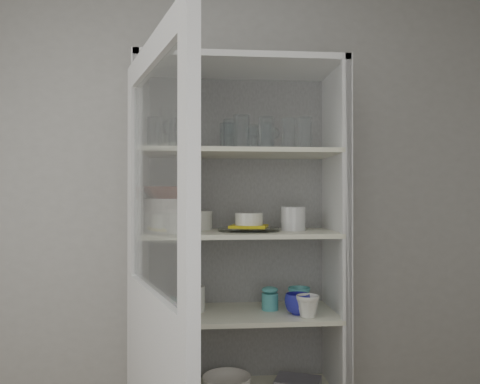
% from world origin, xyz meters
% --- Properties ---
extents(wall_back, '(3.60, 0.02, 2.60)m').
position_xyz_m(wall_back, '(0.00, 1.50, 1.30)').
color(wall_back, '#A09E98').
rests_on(wall_back, ground).
extents(pantry_cabinet, '(1.00, 0.45, 2.10)m').
position_xyz_m(pantry_cabinet, '(0.20, 1.34, 0.94)').
color(pantry_cabinet, silver).
rests_on(pantry_cabinet, floor).
extents(cupboard_door, '(0.32, 0.87, 2.00)m').
position_xyz_m(cupboard_door, '(-0.16, 0.62, 0.87)').
color(cupboard_door, silver).
rests_on(cupboard_door, floor).
extents(tumbler_0, '(0.09, 0.09, 0.14)m').
position_xyz_m(tumbler_0, '(-0.21, 1.15, 1.73)').
color(tumbler_0, silver).
rests_on(tumbler_0, shelf_glass).
extents(tumbler_1, '(0.09, 0.09, 0.14)m').
position_xyz_m(tumbler_1, '(-0.11, 1.16, 1.73)').
color(tumbler_1, silver).
rests_on(tumbler_1, shelf_glass).
extents(tumbler_2, '(0.07, 0.07, 0.13)m').
position_xyz_m(tumbler_2, '(-0.08, 1.13, 1.73)').
color(tumbler_2, silver).
rests_on(tumbler_2, shelf_glass).
extents(tumbler_3, '(0.10, 0.10, 0.15)m').
position_xyz_m(tumbler_3, '(0.19, 1.12, 1.74)').
color(tumbler_3, silver).
rests_on(tumbler_3, shelf_glass).
extents(tumbler_4, '(0.10, 0.10, 0.15)m').
position_xyz_m(tumbler_4, '(0.42, 1.15, 1.73)').
color(tumbler_4, silver).
rests_on(tumbler_4, shelf_glass).
extents(tumbler_5, '(0.09, 0.09, 0.15)m').
position_xyz_m(tumbler_5, '(0.31, 1.12, 1.73)').
color(tumbler_5, silver).
rests_on(tumbler_5, shelf_glass).
extents(tumbler_6, '(0.07, 0.07, 0.15)m').
position_xyz_m(tumbler_6, '(0.49, 1.12, 1.73)').
color(tumbler_6, silver).
rests_on(tumbler_6, shelf_glass).
extents(tumbler_7, '(0.09, 0.09, 0.15)m').
position_xyz_m(tumbler_7, '(-0.06, 1.29, 1.74)').
color(tumbler_7, silver).
rests_on(tumbler_7, shelf_glass).
extents(tumbler_8, '(0.08, 0.08, 0.14)m').
position_xyz_m(tumbler_8, '(-0.06, 1.27, 1.73)').
color(tumbler_8, silver).
rests_on(tumbler_8, shelf_glass).
extents(tumbler_9, '(0.09, 0.09, 0.14)m').
position_xyz_m(tumbler_9, '(0.13, 1.29, 1.73)').
color(tumbler_9, silver).
rests_on(tumbler_9, shelf_glass).
extents(tumbler_10, '(0.09, 0.09, 0.14)m').
position_xyz_m(tumbler_10, '(0.33, 1.27, 1.73)').
color(tumbler_10, silver).
rests_on(tumbler_10, shelf_glass).
extents(tumbler_11, '(0.08, 0.08, 0.12)m').
position_xyz_m(tumbler_11, '(0.27, 1.29, 1.72)').
color(tumbler_11, silver).
rests_on(tumbler_11, shelf_glass).
extents(goblet_0, '(0.08, 0.08, 0.19)m').
position_xyz_m(goblet_0, '(-0.16, 1.38, 1.75)').
color(goblet_0, silver).
rests_on(goblet_0, shelf_glass).
extents(goblet_1, '(0.08, 0.08, 0.18)m').
position_xyz_m(goblet_1, '(0.14, 1.37, 1.75)').
color(goblet_1, silver).
rests_on(goblet_1, shelf_glass).
extents(goblet_2, '(0.07, 0.07, 0.16)m').
position_xyz_m(goblet_2, '(0.28, 1.34, 1.74)').
color(goblet_2, silver).
rests_on(goblet_2, shelf_glass).
extents(goblet_3, '(0.07, 0.07, 0.15)m').
position_xyz_m(goblet_3, '(0.38, 1.37, 1.74)').
color(goblet_3, silver).
rests_on(goblet_3, shelf_glass).
extents(plate_stack_front, '(0.23, 0.23, 0.10)m').
position_xyz_m(plate_stack_front, '(-0.16, 1.21, 1.31)').
color(plate_stack_front, white).
rests_on(plate_stack_front, shelf_plates).
extents(plate_stack_back, '(0.19, 0.19, 0.10)m').
position_xyz_m(plate_stack_back, '(-0.03, 1.39, 1.31)').
color(plate_stack_back, white).
rests_on(plate_stack_back, shelf_plates).
extents(cream_bowl, '(0.26, 0.26, 0.06)m').
position_xyz_m(cream_bowl, '(-0.16, 1.21, 1.39)').
color(cream_bowl, white).
rests_on(cream_bowl, plate_stack_front).
extents(terracotta_bowl, '(0.30, 0.30, 0.06)m').
position_xyz_m(terracotta_bowl, '(-0.16, 1.21, 1.45)').
color(terracotta_bowl, '#5D2316').
rests_on(terracotta_bowl, cream_bowl).
extents(glass_platter, '(0.34, 0.34, 0.02)m').
position_xyz_m(glass_platter, '(0.24, 1.27, 1.27)').
color(glass_platter, silver).
rests_on(glass_platter, shelf_plates).
extents(yellow_trivet, '(0.22, 0.22, 0.01)m').
position_xyz_m(yellow_trivet, '(0.24, 1.27, 1.28)').
color(yellow_trivet, yellow).
rests_on(yellow_trivet, glass_platter).
extents(white_ramekin, '(0.15, 0.15, 0.06)m').
position_xyz_m(white_ramekin, '(0.24, 1.27, 1.32)').
color(white_ramekin, white).
rests_on(white_ramekin, yellow_trivet).
extents(grey_bowl_stack, '(0.12, 0.12, 0.12)m').
position_xyz_m(grey_bowl_stack, '(0.47, 1.28, 1.32)').
color(grey_bowl_stack, silver).
rests_on(grey_bowl_stack, shelf_plates).
extents(mug_blue, '(0.14, 0.14, 0.10)m').
position_xyz_m(mug_blue, '(0.47, 1.19, 0.91)').
color(mug_blue, navy).
rests_on(mug_blue, shelf_mugs).
extents(mug_teal, '(0.14, 0.14, 0.11)m').
position_xyz_m(mug_teal, '(0.51, 1.31, 0.91)').
color(mug_teal, '#187E81').
rests_on(mug_teal, shelf_mugs).
extents(mug_white, '(0.13, 0.13, 0.10)m').
position_xyz_m(mug_white, '(0.51, 1.13, 0.91)').
color(mug_white, white).
rests_on(mug_white, shelf_mugs).
extents(teal_jar, '(0.08, 0.08, 0.10)m').
position_xyz_m(teal_jar, '(0.35, 1.29, 0.91)').
color(teal_jar, '#187E81').
rests_on(teal_jar, shelf_mugs).
extents(measuring_cups, '(0.10, 0.10, 0.04)m').
position_xyz_m(measuring_cups, '(-0.14, 1.21, 0.88)').
color(measuring_cups, '#BDBDBD').
rests_on(measuring_cups, shelf_mugs).
extents(white_canister, '(0.14, 0.14, 0.13)m').
position_xyz_m(white_canister, '(-0.03, 1.30, 0.92)').
color(white_canister, white).
rests_on(white_canister, shelf_mugs).
extents(cream_dish, '(0.32, 0.32, 0.08)m').
position_xyz_m(cream_dish, '(0.13, 1.28, 0.50)').
color(cream_dish, white).
rests_on(cream_dish, shelf_bot).
extents(tumbler_12, '(0.08, 0.08, 0.15)m').
position_xyz_m(tumbler_12, '(0.15, 1.25, 1.74)').
color(tumbler_12, silver).
rests_on(tumbler_12, shelf_glass).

